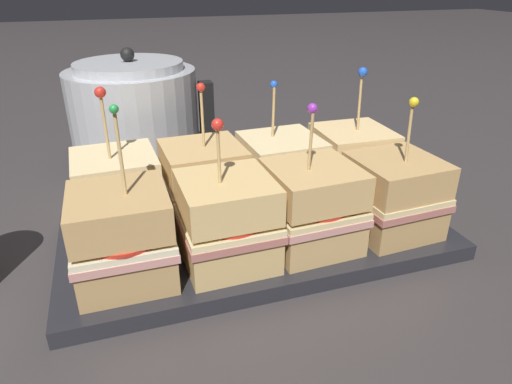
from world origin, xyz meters
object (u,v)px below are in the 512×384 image
Objects in this scene: sandwich_front_center_right at (312,207)px; sandwich_back_center_right at (281,173)px; sandwich_front_far_right at (394,195)px; sandwich_back_far_right at (351,163)px; sandwich_back_far_left at (118,193)px; sandwich_front_far_left at (123,237)px; kettle_steel at (136,121)px; serving_platter at (256,235)px; sandwich_front_center_left at (227,221)px; sandwich_back_center_left at (204,183)px.

sandwich_front_center_right is 1.01× the size of sandwich_back_center_right.
sandwich_front_far_right is 0.10m from sandwich_back_far_right.
sandwich_front_far_left is at bearing -90.38° from sandwich_back_far_left.
sandwich_back_far_left reaches higher than sandwich_front_center_right.
kettle_steel is (0.04, 0.20, 0.02)m from sandwich_back_far_left.
sandwich_front_center_right is at bearing -46.08° from serving_platter.
sandwich_front_far_left is at bearing 178.89° from sandwich_front_center_left.
sandwich_back_center_left is at bearing 91.38° from sandwich_front_center_left.
kettle_steel is (-0.11, 0.26, 0.08)m from serving_platter.
sandwich_front_far_right is 0.14m from sandwich_back_center_right.
sandwich_front_center_left reaches higher than serving_platter.
sandwich_back_center_right is (0.10, -0.00, -0.00)m from sandwich_back_center_left.
sandwich_back_far_left and sandwich_back_far_right have the same top height.
sandwich_back_center_left is at bearing 179.84° from sandwich_back_far_right.
sandwich_front_far_left is at bearing -135.59° from sandwich_back_center_left.
serving_platter is at bearing -161.97° from sandwich_back_far_right.
sandwich_front_far_left is 0.82× the size of kettle_steel.
serving_platter is 2.60× the size of sandwich_back_far_right.
serving_platter is 2.85× the size of sandwich_front_center_left.
sandwich_back_center_left reaches higher than sandwich_front_center_right.
kettle_steel is (-0.06, 0.21, 0.02)m from sandwich_back_center_left.
sandwich_front_far_right is (0.15, -0.05, 0.05)m from serving_platter.
kettle_steel reaches higher than sandwich_back_far_left.
sandwich_front_far_right is at bearing -26.11° from sandwich_back_center_left.
sandwich_front_center_right is at bearing 0.09° from sandwich_front_far_left.
serving_platter is at bearing 18.25° from sandwich_front_far_left.
sandwich_back_far_right is at bearing -38.48° from kettle_steel.
sandwich_front_center_right is (0.10, 0.00, -0.00)m from sandwich_front_center_left.
sandwich_front_far_right is at bearing 0.13° from sandwich_front_far_left.
kettle_steel reaches higher than sandwich_back_far_right.
serving_platter is 0.17m from sandwich_back_far_right.
sandwich_back_far_left reaches higher than sandwich_back_center_right.
kettle_steel reaches higher than serving_platter.
sandwich_back_center_left reaches higher than sandwich_back_center_right.
sandwich_front_far_left reaches higher than sandwich_front_center_left.
sandwich_back_far_right is (0.30, -0.00, 0.00)m from sandwich_back_far_left.
sandwich_back_far_left is at bearing 179.00° from sandwich_back_center_right.
sandwich_back_center_right reaches higher than sandwich_front_center_left.
sandwich_back_center_right is at bearing 89.44° from sandwich_front_center_right.
kettle_steel is (-0.16, 0.30, 0.02)m from sandwich_front_center_right.
sandwich_front_far_left is at bearing -97.41° from kettle_steel.
sandwich_back_far_right is at bearing 27.02° from sandwich_front_center_left.
serving_platter is 0.09m from sandwich_front_center_left.
serving_platter is 2.74× the size of sandwich_front_center_right.
sandwich_front_far_right is at bearing -49.35° from kettle_steel.
sandwich_front_far_right is 0.96× the size of sandwich_back_center_left.
sandwich_back_far_right reaches higher than sandwich_front_far_right.
sandwich_front_center_left is 0.92× the size of sandwich_back_far_left.
kettle_steel is at bearing 127.57° from sandwich_back_center_right.
sandwich_front_center_right is at bearing -62.47° from kettle_steel.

